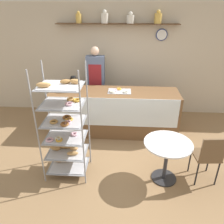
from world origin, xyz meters
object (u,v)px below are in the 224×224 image
Objects in this scene: cafe_chair at (209,155)px; donut_tray_counter at (117,91)px; coffee_carafe at (74,84)px; pastry_rack at (65,130)px; cafe_table at (167,152)px; person_worker at (96,81)px.

cafe_chair is 1.81× the size of donut_tray_counter.
coffee_carafe is (-2.39, 1.48, 0.59)m from cafe_chair.
pastry_rack is 5.56× the size of coffee_carafe.
pastry_rack is at bearing 177.47° from cafe_table.
pastry_rack is 1.42m from coffee_carafe.
coffee_carafe is at bearing -36.87° from cafe_chair.
person_worker is 3.68× the size of donut_tray_counter.
donut_tray_counter is at bearing 61.12° from pastry_rack.
pastry_rack is 1.65m from cafe_table.
pastry_rack is 2.27m from cafe_chair.
coffee_carafe is (-0.37, -0.69, 0.15)m from person_worker.
pastry_rack reaches higher than cafe_table.
coffee_carafe is at bearing -118.26° from person_worker.
coffee_carafe reaches higher than cafe_table.
person_worker is 0.87m from donut_tray_counter.
person_worker reaches higher than coffee_carafe.
pastry_rack reaches higher than cafe_chair.
donut_tray_counter is (0.55, -0.67, 0.01)m from person_worker.
cafe_table is at bearing -39.45° from coffee_carafe.
cafe_table is 2.22× the size of coffee_carafe.
coffee_carafe is (-0.15, 1.38, 0.29)m from pastry_rack.
cafe_table is 2.36m from coffee_carafe.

